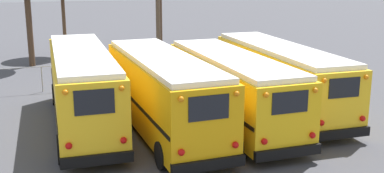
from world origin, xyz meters
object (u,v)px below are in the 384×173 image
object	(u,v)px
school_bus_2	(231,87)
utility_pole	(158,9)
school_bus_1	(163,91)
school_bus_0	(82,86)
school_bus_3	(279,75)

from	to	relation	value
school_bus_2	utility_pole	world-z (taller)	utility_pole
school_bus_1	school_bus_2	world-z (taller)	school_bus_1
school_bus_0	school_bus_1	bearing A→B (deg)	-29.48
school_bus_1	utility_pole	bearing A→B (deg)	76.58
school_bus_1	utility_pole	world-z (taller)	utility_pole
school_bus_0	school_bus_1	size ratio (longest dim) A/B	1.04
utility_pole	school_bus_2	bearing A→B (deg)	-91.96
school_bus_1	school_bus_2	xyz separation A→B (m)	(3.02, 0.09, -0.08)
school_bus_2	utility_pole	xyz separation A→B (m)	(0.50, 14.66, 2.11)
school_bus_1	utility_pole	xyz separation A→B (m)	(3.52, 14.75, 2.03)
school_bus_0	school_bus_2	world-z (taller)	school_bus_0
school_bus_0	school_bus_3	distance (m)	9.06
school_bus_0	school_bus_2	size ratio (longest dim) A/B	1.06
school_bus_2	school_bus_3	distance (m)	3.32
school_bus_0	utility_pole	size ratio (longest dim) A/B	1.44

